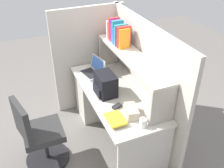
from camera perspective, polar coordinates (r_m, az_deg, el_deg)
ground_plane at (r=3.60m, az=0.75°, el=-11.29°), size 8.00×8.00×0.00m
desk at (r=3.61m, az=-1.68°, el=-2.70°), size 1.60×0.70×0.73m
cubicle_partition_rear at (r=3.25m, az=6.99°, el=0.49°), size 1.84×0.05×1.55m
cubicle_partition_left at (r=3.78m, az=-5.05°, el=5.48°), size 0.05×1.06×1.55m
overhead_hutch at (r=3.02m, az=4.38°, el=4.70°), size 1.44×0.28×0.45m
reference_books_on_shelf at (r=3.26m, az=1.29°, el=11.30°), size 0.43×0.18×0.29m
laptop at (r=3.48m, az=-4.13°, el=3.09°), size 0.36×0.31×0.22m
backpack at (r=3.03m, az=-1.54°, el=-0.09°), size 0.30×0.23×0.26m
computer_mouse at (r=2.86m, az=1.10°, el=-5.01°), size 0.09×0.12×0.03m
paper_cup at (r=2.62m, az=6.95°, el=-8.53°), size 0.08×0.08×0.10m
tissue_box at (r=2.75m, az=4.32°, el=-6.05°), size 0.24×0.16×0.10m
snack_canister at (r=3.27m, az=-3.09°, el=1.35°), size 0.10×0.10×0.13m
desk_book_stack at (r=2.68m, az=0.73°, el=-7.88°), size 0.24×0.17×0.05m
office_chair at (r=3.11m, az=-15.85°, el=-11.39°), size 0.52×0.53×0.93m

